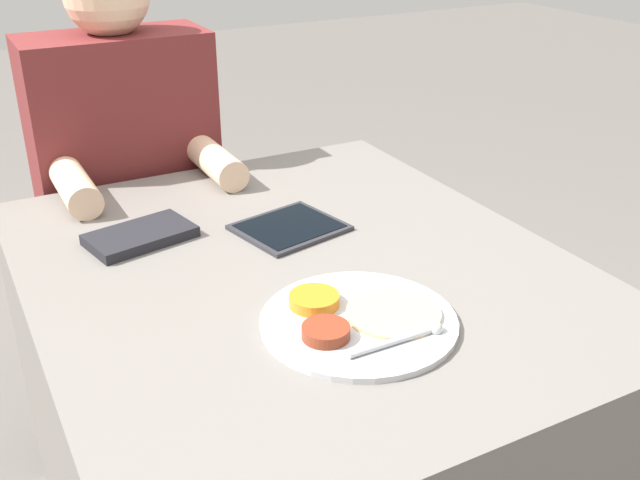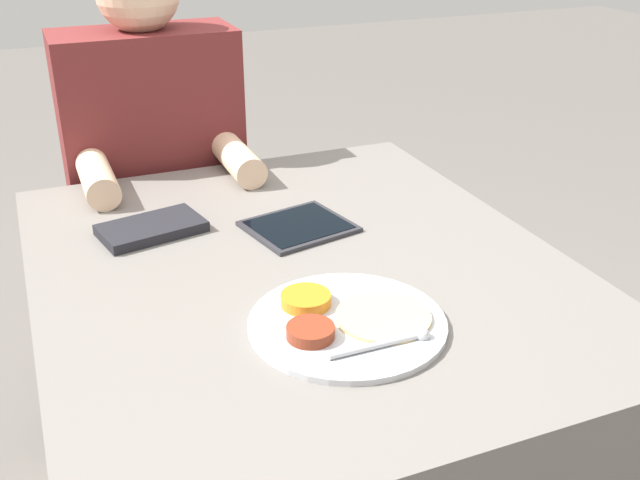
{
  "view_description": "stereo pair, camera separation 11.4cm",
  "coord_description": "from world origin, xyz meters",
  "px_view_note": "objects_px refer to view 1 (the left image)",
  "views": [
    {
      "loc": [
        -0.51,
        -1.04,
        1.34
      ],
      "look_at": [
        0.02,
        -0.04,
        0.79
      ],
      "focal_mm": 42.0,
      "sensor_mm": 36.0,
      "label": 1
    },
    {
      "loc": [
        -0.41,
        -1.09,
        1.34
      ],
      "look_at": [
        0.02,
        -0.04,
        0.79
      ],
      "focal_mm": 42.0,
      "sensor_mm": 36.0,
      "label": 2
    }
  ],
  "objects_px": {
    "thali_tray": "(357,320)",
    "person_diner": "(134,226)",
    "tablet_device": "(290,227)",
    "red_notebook": "(141,236)"
  },
  "relations": [
    {
      "from": "person_diner",
      "to": "thali_tray",
      "type": "bearing_deg",
      "value": -82.35
    },
    {
      "from": "tablet_device",
      "to": "person_diner",
      "type": "relative_size",
      "value": 0.18
    },
    {
      "from": "tablet_device",
      "to": "red_notebook",
      "type": "bearing_deg",
      "value": 161.76
    },
    {
      "from": "thali_tray",
      "to": "person_diner",
      "type": "xyz_separation_m",
      "value": [
        -0.12,
        0.87,
        -0.18
      ]
    },
    {
      "from": "red_notebook",
      "to": "tablet_device",
      "type": "relative_size",
      "value": 0.96
    },
    {
      "from": "tablet_device",
      "to": "person_diner",
      "type": "distance_m",
      "value": 0.58
    },
    {
      "from": "tablet_device",
      "to": "person_diner",
      "type": "bearing_deg",
      "value": 108.64
    },
    {
      "from": "red_notebook",
      "to": "tablet_device",
      "type": "bearing_deg",
      "value": -18.24
    },
    {
      "from": "thali_tray",
      "to": "person_diner",
      "type": "distance_m",
      "value": 0.9
    },
    {
      "from": "tablet_device",
      "to": "person_diner",
      "type": "xyz_separation_m",
      "value": [
        -0.18,
        0.52,
        -0.17
      ]
    }
  ]
}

